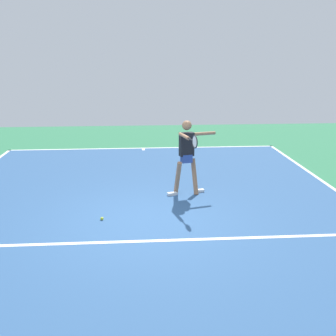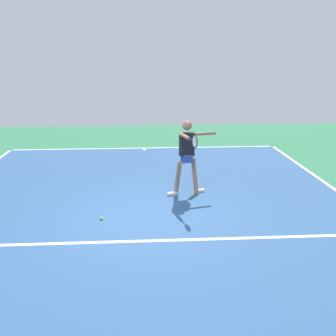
# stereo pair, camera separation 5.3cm
# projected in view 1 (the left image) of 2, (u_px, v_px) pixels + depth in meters

# --- Properties ---
(ground_plane) EXTENTS (23.11, 23.11, 0.00)m
(ground_plane) POSITION_uv_depth(u_px,v_px,m) (147.00, 220.00, 8.18)
(ground_plane) COLOR #2D754C
(court_surface) EXTENTS (9.81, 13.39, 0.00)m
(court_surface) POSITION_uv_depth(u_px,v_px,m) (147.00, 220.00, 8.18)
(court_surface) COLOR #2D5484
(court_surface) RESTS_ON ground_plane
(court_line_baseline_near) EXTENTS (9.81, 0.10, 0.01)m
(court_line_baseline_near) POSITION_uv_depth(u_px,v_px,m) (143.00, 148.00, 14.55)
(court_line_baseline_near) COLOR white
(court_line_baseline_near) RESTS_ON ground_plane
(court_line_service) EXTENTS (7.36, 0.10, 0.01)m
(court_line_service) POSITION_uv_depth(u_px,v_px,m) (148.00, 241.00, 7.26)
(court_line_service) COLOR white
(court_line_service) RESTS_ON ground_plane
(court_line_centre_mark) EXTENTS (0.10, 0.30, 0.01)m
(court_line_centre_mark) POSITION_uv_depth(u_px,v_px,m) (143.00, 149.00, 14.36)
(court_line_centre_mark) COLOR white
(court_line_centre_mark) RESTS_ON ground_plane
(tennis_player) EXTENTS (1.20, 1.33, 1.85)m
(tennis_player) POSITION_uv_depth(u_px,v_px,m) (187.00, 152.00, 9.43)
(tennis_player) COLOR #9E7051
(tennis_player) RESTS_ON ground_plane
(tennis_ball_near_player) EXTENTS (0.07, 0.07, 0.07)m
(tennis_ball_near_player) POSITION_uv_depth(u_px,v_px,m) (179.00, 163.00, 12.36)
(tennis_ball_near_player) COLOR yellow
(tennis_ball_near_player) RESTS_ON ground_plane
(tennis_ball_by_baseline) EXTENTS (0.07, 0.07, 0.07)m
(tennis_ball_by_baseline) POSITION_uv_depth(u_px,v_px,m) (102.00, 219.00, 8.18)
(tennis_ball_by_baseline) COLOR #CCE033
(tennis_ball_by_baseline) RESTS_ON ground_plane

